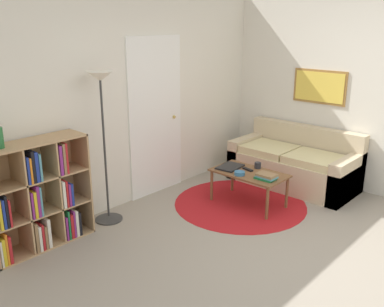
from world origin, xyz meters
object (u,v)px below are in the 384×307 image
Objects in this scene: bookshelf at (35,199)px; coffee_table at (249,176)px; bowl at (240,173)px; floor_lamp at (102,105)px; laptop at (230,167)px; couch at (295,165)px; cup at (258,165)px.

bookshelf reaches higher than coffee_table.
bookshelf reaches higher than bowl.
coffee_table is at bearing -32.55° from floor_lamp.
bowl is at bearing -118.48° from laptop.
cup is (-0.82, 0.08, 0.18)m from couch.
bookshelf is 13.36× the size of cup.
bookshelf is at bearing 163.05° from laptop.
laptop is at bearing 61.52° from bowl.
floor_lamp is 1.80m from laptop.
bowl reaches higher than laptop.
laptop is 0.35m from cup.
bowl is (-0.16, 0.03, 0.07)m from coffee_table.
bookshelf is 1.17m from floor_lamp.
laptop is (2.26, -0.69, -0.08)m from bookshelf.
coffee_table is 0.28m from laptop.
floor_lamp is 13.12× the size of bowl.
laptop is (-1.03, 0.35, 0.15)m from couch.
couch is at bearing -4.19° from coffee_table.
floor_lamp is at bearing 145.29° from bowl.
cup reaches higher than bowl.
coffee_table is 2.48× the size of laptop.
couch is at bearing -22.09° from floor_lamp.
bowl reaches higher than coffee_table.
bookshelf is 2.36m from laptop.
floor_lamp reaches higher than bowl.
bookshelf is 0.65× the size of floor_lamp.
cup is (0.19, 0.01, 0.08)m from coffee_table.
couch is 1.02m from coffee_table.
couch is at bearing -17.53° from bookshelf.
cup is at bearing 1.82° from coffee_table.
laptop is at bearing 128.33° from cup.
couch is 1.18m from bowl.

